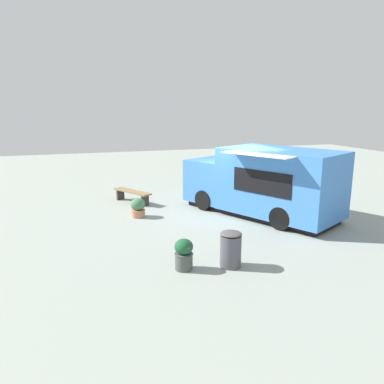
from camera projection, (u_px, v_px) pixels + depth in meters
ground_plane at (233, 213)px, 13.13m from camera, size 40.00×40.00×0.00m
food_truck at (263, 184)px, 12.70m from camera, size 5.89×4.41×2.34m
person_customer at (257, 181)px, 17.05m from camera, size 0.80×0.61×0.90m
planter_flowering_near at (184, 254)px, 8.49m from camera, size 0.44×0.44×0.74m
planter_flowering_far at (138, 207)px, 12.60m from camera, size 0.50×0.50×0.66m
plaza_bench at (132, 193)px, 14.50m from camera, size 1.83×1.29×0.48m
trash_bin at (231, 249)px, 8.64m from camera, size 0.51×0.51×0.87m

